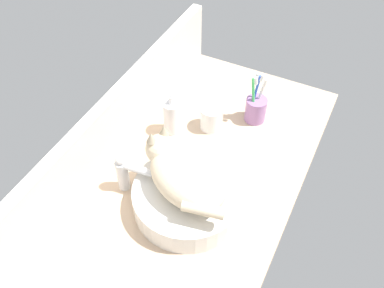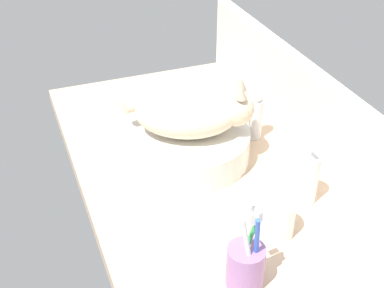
{
  "view_description": "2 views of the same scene",
  "coord_description": "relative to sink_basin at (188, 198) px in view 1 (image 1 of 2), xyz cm",
  "views": [
    {
      "loc": [
        -73.59,
        -35.39,
        103.76
      ],
      "look_at": [
        3.22,
        2.83,
        11.13
      ],
      "focal_mm": 40.0,
      "sensor_mm": 36.0,
      "label": 1
    },
    {
      "loc": [
        94.61,
        -40.82,
        78.21
      ],
      "look_at": [
        -1.2,
        -4.37,
        9.86
      ],
      "focal_mm": 50.0,
      "sensor_mm": 36.0,
      "label": 2
    }
  ],
  "objects": [
    {
      "name": "cat",
      "position": [
        0.47,
        1.29,
        9.56
      ],
      "size": [
        25.52,
        30.15,
        14.0
      ],
      "color": "beige",
      "rests_on": "sink_basin"
    },
    {
      "name": "backsplash_panel",
      "position": [
        9.98,
        30.75,
        7.14
      ],
      "size": [
        118.2,
        3.6,
        21.87
      ],
      "primitive_type": "cube",
      "color": "silver",
      "rests_on": "ground_plane"
    },
    {
      "name": "faucet",
      "position": [
        -2.19,
        19.18,
        3.51
      ],
      "size": [
        4.03,
        11.86,
        13.6
      ],
      "color": "silver",
      "rests_on": "ground_plane"
    },
    {
      "name": "ground_plane",
      "position": [
        9.98,
        2.48,
        -5.8
      ],
      "size": [
        118.2,
        60.14,
        4.0
      ],
      "primitive_type": "cube",
      "color": "tan"
    },
    {
      "name": "soap_dispenser",
      "position": [
        25.29,
        18.79,
        2.35
      ],
      "size": [
        5.71,
        5.71,
        15.34
      ],
      "color": "silver",
      "rests_on": "ground_plane"
    },
    {
      "name": "water_glass",
      "position": [
        32.7,
        7.72,
        -0.06
      ],
      "size": [
        7.65,
        7.65,
        8.4
      ],
      "color": "white",
      "rests_on": "ground_plane"
    },
    {
      "name": "sink_basin",
      "position": [
        0.0,
        0.0,
        0.0
      ],
      "size": [
        31.61,
        31.61,
        7.59
      ],
      "primitive_type": "cylinder",
      "color": "silver",
      "rests_on": "ground_plane"
    },
    {
      "name": "toothbrush_cup",
      "position": [
        42.98,
        -4.23,
        1.15
      ],
      "size": [
        7.22,
        7.22,
        18.71
      ],
      "color": "#996BA8",
      "rests_on": "ground_plane"
    }
  ]
}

